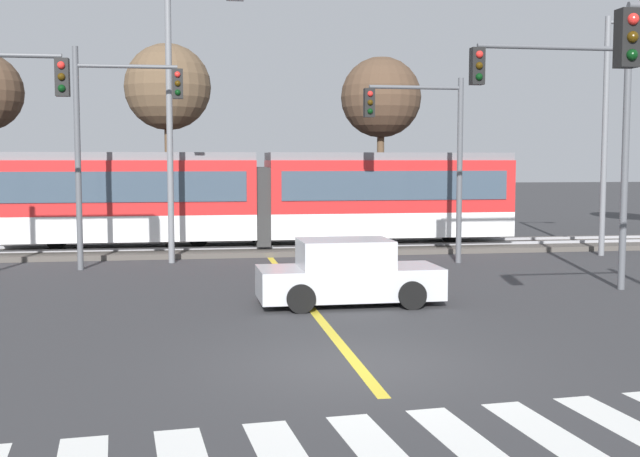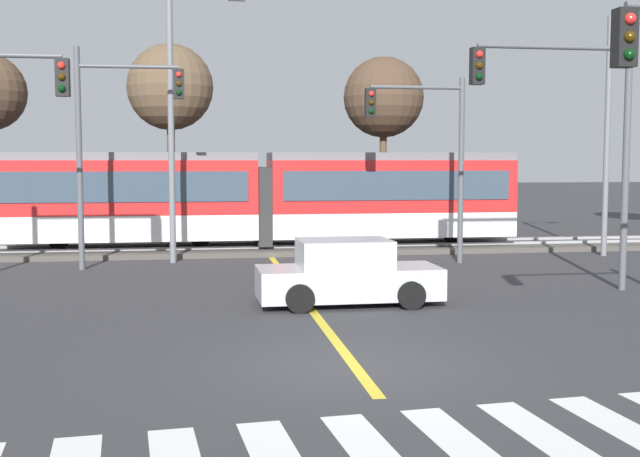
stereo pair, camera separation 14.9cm
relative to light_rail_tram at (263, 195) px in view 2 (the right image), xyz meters
The scene contains 18 objects.
ground_plane 16.67m from the light_rail_tram, 89.53° to the right, with size 200.00×200.00×0.00m, color #333335.
track_bed 1.96m from the light_rail_tram, ahead, with size 120.00×4.00×0.18m, color #4C4742.
rail_near 1.96m from the light_rail_tram, 79.29° to the right, with size 120.00×0.08×0.10m, color #939399.
rail_far 1.96m from the light_rail_tram, 79.47° to the left, with size 120.00×0.08×0.10m, color #939399.
light_rail_tram is the anchor object (origin of this frame).
crosswalk_stripe_4 20.62m from the light_rail_tram, 91.15° to the right, with size 0.56×2.80×0.01m, color silver.
crosswalk_stripe_5 20.53m from the light_rail_tram, 88.08° to the right, with size 0.56×2.80×0.01m, color silver.
crosswalk_stripe_6 20.50m from the light_rail_tram, 85.00° to the right, with size 0.56×2.80×0.01m, color silver.
crosswalk_stripe_7 20.52m from the light_rail_tram, 81.91° to the right, with size 0.56×2.80×0.01m, color silver.
lane_centre_line 10.43m from the light_rail_tram, 89.24° to the right, with size 0.20×16.47×0.01m, color gold.
sedan_crossing 11.28m from the light_rail_tram, 84.58° to the right, with size 4.23×1.97×1.52m.
traffic_light_far_right 6.87m from the light_rail_tram, 41.01° to the right, with size 3.25×0.38×5.96m.
traffic_light_mid_right 12.61m from the light_rail_tram, 55.02° to the right, with size 4.25×0.38×6.72m.
traffic_light_far_left 6.77m from the light_rail_tram, 139.89° to the right, with size 3.25×0.38×6.72m.
street_lamp_centre 5.07m from the light_rail_tram, 135.72° to the right, with size 2.51×0.28×8.85m.
street_lamp_east 12.54m from the light_rail_tram, 15.10° to the right, with size 1.92×0.28×8.25m.
bare_tree_west 6.57m from the light_rail_tram, 131.74° to the left, with size 3.44×3.44×7.98m.
bare_tree_east 9.16m from the light_rail_tram, 44.64° to the left, with size 3.56×3.56×7.89m.
Camera 2 is at (-2.50, -12.66, 3.35)m, focal length 45.00 mm.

